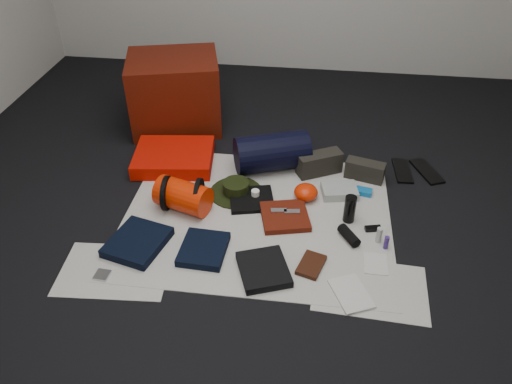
# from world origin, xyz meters

# --- Properties ---
(floor) EXTENTS (4.50, 4.50, 0.02)m
(floor) POSITION_xyz_m (0.00, 0.00, -0.01)
(floor) COLOR black
(floor) RESTS_ON ground
(newspaper_mat) EXTENTS (1.60, 1.30, 0.01)m
(newspaper_mat) POSITION_xyz_m (0.00, 0.00, 0.00)
(newspaper_mat) COLOR silver
(newspaper_mat) RESTS_ON floor
(newspaper_sheet_front_left) EXTENTS (0.61, 0.44, 0.00)m
(newspaper_sheet_front_left) POSITION_xyz_m (-0.70, -0.55, 0.00)
(newspaper_sheet_front_left) COLOR silver
(newspaper_sheet_front_left) RESTS_ON floor
(newspaper_sheet_front_right) EXTENTS (0.60, 0.43, 0.00)m
(newspaper_sheet_front_right) POSITION_xyz_m (0.65, -0.50, 0.00)
(newspaper_sheet_front_right) COLOR silver
(newspaper_sheet_front_right) RESTS_ON floor
(red_cabinet) EXTENTS (0.77, 0.69, 0.55)m
(red_cabinet) POSITION_xyz_m (-0.76, 1.04, 0.27)
(red_cabinet) COLOR #511105
(red_cabinet) RESTS_ON floor
(sleeping_pad) EXTENTS (0.58, 0.49, 0.10)m
(sleeping_pad) POSITION_xyz_m (-0.65, 0.49, 0.05)
(sleeping_pad) COLOR red
(sleeping_pad) RESTS_ON newspaper_mat
(stuff_sack) EXTENTS (0.37, 0.28, 0.19)m
(stuff_sack) POSITION_xyz_m (-0.46, 0.01, 0.10)
(stuff_sack) COLOR red
(stuff_sack) RESTS_ON newspaper_mat
(sack_strap_left) EXTENTS (0.02, 0.22, 0.22)m
(sack_strap_left) POSITION_xyz_m (-0.56, 0.01, 0.11)
(sack_strap_left) COLOR black
(sack_strap_left) RESTS_ON newspaper_mat
(sack_strap_right) EXTENTS (0.03, 0.22, 0.22)m
(sack_strap_right) POSITION_xyz_m (-0.36, 0.01, 0.11)
(sack_strap_right) COLOR black
(sack_strap_right) RESTS_ON newspaper_mat
(navy_duffel) EXTENTS (0.55, 0.41, 0.26)m
(navy_duffel) POSITION_xyz_m (0.03, 0.52, 0.13)
(navy_duffel) COLOR black
(navy_duffel) RESTS_ON newspaper_mat
(boonie_brim) EXTENTS (0.43, 0.43, 0.01)m
(boonie_brim) POSITION_xyz_m (-0.16, 0.21, 0.01)
(boonie_brim) COLOR black
(boonie_brim) RESTS_ON newspaper_mat
(boonie_crown) EXTENTS (0.17, 0.17, 0.08)m
(boonie_crown) POSITION_xyz_m (-0.16, 0.21, 0.05)
(boonie_crown) COLOR black
(boonie_crown) RESTS_ON boonie_brim
(hiking_boot_left) EXTENTS (0.32, 0.24, 0.15)m
(hiking_boot_left) POSITION_xyz_m (0.36, 0.51, 0.08)
(hiking_boot_left) COLOR black
(hiking_boot_left) RESTS_ON newspaper_mat
(hiking_boot_right) EXTENTS (0.27, 0.16, 0.13)m
(hiking_boot_right) POSITION_xyz_m (0.66, 0.48, 0.07)
(hiking_boot_right) COLOR black
(hiking_boot_right) RESTS_ON newspaper_mat
(flip_flop_left) EXTENTS (0.12, 0.29, 0.02)m
(flip_flop_left) POSITION_xyz_m (0.92, 0.60, 0.01)
(flip_flop_left) COLOR black
(flip_flop_left) RESTS_ON floor
(flip_flop_right) EXTENTS (0.21, 0.32, 0.02)m
(flip_flop_right) POSITION_xyz_m (1.09, 0.61, 0.01)
(flip_flop_right) COLOR black
(flip_flop_right) RESTS_ON floor
(trousers_navy_a) EXTENTS (0.36, 0.39, 0.05)m
(trousers_navy_a) POSITION_xyz_m (-0.64, -0.35, 0.03)
(trousers_navy_a) COLOR black
(trousers_navy_a) RESTS_ON newspaper_mat
(trousers_navy_b) EXTENTS (0.26, 0.29, 0.04)m
(trousers_navy_b) POSITION_xyz_m (-0.26, -0.35, 0.03)
(trousers_navy_b) COLOR black
(trousers_navy_b) RESTS_ON newspaper_mat
(trousers_charcoal) EXTENTS (0.33, 0.35, 0.04)m
(trousers_charcoal) POSITION_xyz_m (0.09, -0.46, 0.03)
(trousers_charcoal) COLOR black
(trousers_charcoal) RESTS_ON newspaper_mat
(black_tshirt) EXTENTS (0.32, 0.31, 0.03)m
(black_tshirt) POSITION_xyz_m (-0.05, 0.13, 0.02)
(black_tshirt) COLOR black
(black_tshirt) RESTS_ON newspaper_mat
(red_shirt) EXTENTS (0.33, 0.33, 0.04)m
(red_shirt) POSITION_xyz_m (0.17, -0.01, 0.02)
(red_shirt) COLOR #531509
(red_shirt) RESTS_ON newspaper_mat
(orange_stuff_sack) EXTENTS (0.19, 0.19, 0.10)m
(orange_stuff_sack) POSITION_xyz_m (0.28, 0.21, 0.06)
(orange_stuff_sack) COLOR red
(orange_stuff_sack) RESTS_ON newspaper_mat
(first_aid_pouch) EXTENTS (0.25, 0.20, 0.05)m
(first_aid_pouch) POSITION_xyz_m (0.49, 0.28, 0.03)
(first_aid_pouch) COLOR gray
(first_aid_pouch) RESTS_ON newspaper_mat
(water_bottle) EXTENTS (0.09, 0.09, 0.17)m
(water_bottle) POSITION_xyz_m (0.55, 0.03, 0.09)
(water_bottle) COLOR black
(water_bottle) RESTS_ON newspaper_mat
(speaker) EXTENTS (0.13, 0.16, 0.06)m
(speaker) POSITION_xyz_m (0.55, -0.15, 0.04)
(speaker) COLOR black
(speaker) RESTS_ON newspaper_mat
(compact_camera) EXTENTS (0.12, 0.09, 0.04)m
(compact_camera) POSITION_xyz_m (0.54, 0.27, 0.03)
(compact_camera) COLOR #BBBBC0
(compact_camera) RESTS_ON newspaper_mat
(cyan_case) EXTENTS (0.11, 0.09, 0.03)m
(cyan_case) POSITION_xyz_m (0.65, 0.30, 0.02)
(cyan_case) COLOR #1063A3
(cyan_case) RESTS_ON newspaper_mat
(toiletry_purple) EXTENTS (0.03, 0.03, 0.08)m
(toiletry_purple) POSITION_xyz_m (0.75, -0.19, 0.05)
(toiletry_purple) COLOR navy
(toiletry_purple) RESTS_ON newspaper_mat
(toiletry_clear) EXTENTS (0.04, 0.04, 0.10)m
(toiletry_clear) POSITION_xyz_m (0.71, -0.14, 0.05)
(toiletry_clear) COLOR #9FA49F
(toiletry_clear) RESTS_ON newspaper_mat
(paperback_book) EXTENTS (0.17, 0.21, 0.03)m
(paperback_book) POSITION_xyz_m (0.34, -0.39, 0.02)
(paperback_book) COLOR black
(paperback_book) RESTS_ON newspaper_mat
(map_booklet) EXTENTS (0.24, 0.28, 0.01)m
(map_booklet) POSITION_xyz_m (0.55, -0.56, 0.01)
(map_booklet) COLOR #BAB8B0
(map_booklet) RESTS_ON newspaper_mat
(map_printout) EXTENTS (0.13, 0.16, 0.01)m
(map_printout) POSITION_xyz_m (0.69, -0.32, 0.01)
(map_printout) COLOR #BAB8B0
(map_printout) RESTS_ON newspaper_mat
(sunglasses) EXTENTS (0.10, 0.06, 0.02)m
(sunglasses) POSITION_xyz_m (0.69, -0.05, 0.02)
(sunglasses) COLOR black
(sunglasses) RESTS_ON newspaper_mat
(key_cluster) EXTENTS (0.08, 0.08, 0.01)m
(key_cluster) POSITION_xyz_m (-0.75, -0.60, 0.01)
(key_cluster) COLOR #BBBBC0
(key_cluster) RESTS_ON newspaper_mat
(tape_roll) EXTENTS (0.05, 0.05, 0.03)m
(tape_roll) POSITION_xyz_m (-0.03, 0.16, 0.05)
(tape_roll) COLOR white
(tape_roll) RESTS_ON black_tshirt
(energy_bar_a) EXTENTS (0.10, 0.05, 0.01)m
(energy_bar_a) POSITION_xyz_m (0.13, 0.01, 0.05)
(energy_bar_a) COLOR #BBBBC0
(energy_bar_a) RESTS_ON red_shirt
(energy_bar_b) EXTENTS (0.10, 0.05, 0.01)m
(energy_bar_b) POSITION_xyz_m (0.21, 0.01, 0.05)
(energy_bar_b) COLOR #BBBBC0
(energy_bar_b) RESTS_ON red_shirt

